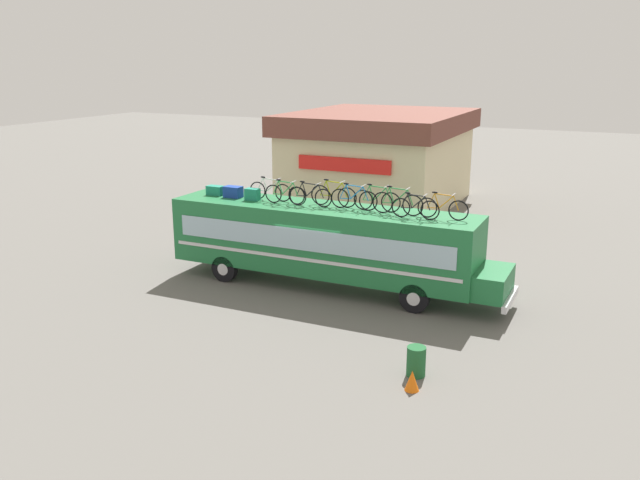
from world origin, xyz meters
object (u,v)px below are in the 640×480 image
at_px(rooftop_bicycle_3, 310,196).
at_px(rooftop_bicycle_1, 270,191).
at_px(rooftop_bicycle_4, 333,195).
at_px(luggage_bag_1, 215,190).
at_px(traffic_cone, 412,381).
at_px(rooftop_bicycle_5, 354,199).
at_px(trash_bin, 416,361).
at_px(luggage_bag_2, 233,192).
at_px(rooftop_bicycle_6, 377,200).
at_px(luggage_bag_3, 252,194).
at_px(rooftop_bicycle_7, 397,203).
at_px(bus, 326,240).
at_px(rooftop_bicycle_2, 285,194).
at_px(rooftop_bicycle_8, 415,208).
at_px(rooftop_bicycle_9, 443,208).

bearing_deg(rooftop_bicycle_3, rooftop_bicycle_1, 172.35).
height_order(rooftop_bicycle_1, rooftop_bicycle_4, rooftop_bicycle_4).
bearing_deg(luggage_bag_1, traffic_cone, -32.44).
xyz_separation_m(rooftop_bicycle_5, trash_bin, (4.09, -5.50, -2.97)).
distance_m(luggage_bag_2, rooftop_bicycle_6, 5.76).
height_order(luggage_bag_2, traffic_cone, luggage_bag_2).
height_order(luggage_bag_2, luggage_bag_3, luggage_bag_3).
relative_size(rooftop_bicycle_7, traffic_cone, 3.37).
bearing_deg(rooftop_bicycle_4, rooftop_bicycle_6, -2.40).
xyz_separation_m(bus, rooftop_bicycle_2, (-1.55, -0.17, 1.60)).
relative_size(rooftop_bicycle_1, rooftop_bicycle_4, 0.98).
bearing_deg(rooftop_bicycle_5, rooftop_bicycle_7, -4.23).
bearing_deg(bus, rooftop_bicycle_6, 5.71).
distance_m(rooftop_bicycle_7, traffic_cone, 7.42).
distance_m(luggage_bag_2, trash_bin, 10.91).
height_order(bus, rooftop_bicycle_7, rooftop_bicycle_7).
height_order(bus, luggage_bag_1, luggage_bag_1).
xyz_separation_m(rooftop_bicycle_7, trash_bin, (2.45, -5.38, -2.99)).
height_order(rooftop_bicycle_8, rooftop_bicycle_9, rooftop_bicycle_9).
bearing_deg(rooftop_bicycle_5, traffic_cone, -56.17).
distance_m(rooftop_bicycle_3, rooftop_bicycle_4, 0.85).
distance_m(luggage_bag_1, rooftop_bicycle_3, 4.18).
bearing_deg(traffic_cone, rooftop_bicycle_1, 140.00).
height_order(luggage_bag_1, rooftop_bicycle_2, rooftop_bicycle_2).
bearing_deg(rooftop_bicycle_4, rooftop_bicycle_3, -159.15).
distance_m(luggage_bag_2, luggage_bag_3, 0.95).
relative_size(rooftop_bicycle_1, rooftop_bicycle_8, 1.06).
bearing_deg(luggage_bag_1, rooftop_bicycle_9, -1.04).
xyz_separation_m(luggage_bag_1, rooftop_bicycle_7, (7.44, -0.18, 0.23)).
xyz_separation_m(rooftop_bicycle_3, rooftop_bicycle_9, (4.83, 0.06, 0.00)).
distance_m(rooftop_bicycle_1, rooftop_bicycle_6, 4.21).
xyz_separation_m(luggage_bag_1, rooftop_bicycle_2, (3.25, -0.34, 0.20)).
relative_size(rooftop_bicycle_9, traffic_cone, 3.20).
relative_size(rooftop_bicycle_4, trash_bin, 2.19).
height_order(luggage_bag_1, rooftop_bicycle_7, rooftop_bicycle_7).
bearing_deg(rooftop_bicycle_8, rooftop_bicycle_3, 176.25).
distance_m(bus, rooftop_bicycle_5, 1.90).
bearing_deg(rooftop_bicycle_9, traffic_cone, -80.43).
relative_size(luggage_bag_3, trash_bin, 0.64).
height_order(bus, luggage_bag_2, luggage_bag_2).
xyz_separation_m(rooftop_bicycle_3, rooftop_bicycle_7, (3.27, 0.04, 0.03)).
relative_size(rooftop_bicycle_8, trash_bin, 2.03).
distance_m(rooftop_bicycle_1, rooftop_bicycle_4, 2.55).
relative_size(luggage_bag_1, rooftop_bicycle_5, 0.37).
distance_m(bus, traffic_cone, 8.27).
xyz_separation_m(rooftop_bicycle_2, trash_bin, (6.64, -5.22, -2.96)).
bearing_deg(traffic_cone, rooftop_bicycle_8, 107.70).
distance_m(rooftop_bicycle_8, rooftop_bicycle_9, 0.89).
xyz_separation_m(rooftop_bicycle_2, rooftop_bicycle_6, (3.38, 0.35, 0.02)).
bearing_deg(traffic_cone, rooftop_bicycle_7, 112.75).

